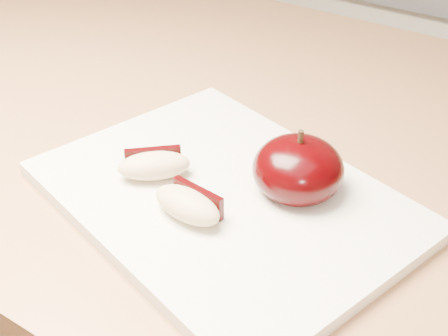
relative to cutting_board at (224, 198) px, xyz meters
The scene contains 4 objects.
cutting_board is the anchor object (origin of this frame).
apple_half 0.07m from the cutting_board, 39.80° to the left, with size 0.09×0.09×0.06m.
apple_wedge_a 0.07m from the cutting_board, 168.13° to the right, with size 0.07×0.06×0.02m.
apple_wedge_b 0.04m from the cutting_board, 98.96° to the right, with size 0.07×0.04×0.02m.
Camera 1 is at (0.14, 0.02, 1.23)m, focal length 50.00 mm.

